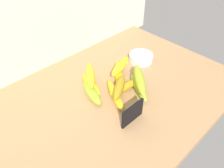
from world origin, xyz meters
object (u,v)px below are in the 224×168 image
(banana_3, at_px, (118,74))
(banana_1, at_px, (92,93))
(chalkboard_sign, at_px, (132,114))
(banana_5, at_px, (138,87))
(banana_0, at_px, (115,94))
(banana_8, at_px, (119,88))
(fruit_bowl, at_px, (141,58))
(banana_7, at_px, (90,75))
(banana_2, at_px, (124,87))
(banana_9, at_px, (139,79))
(banana_4, at_px, (91,84))
(banana_6, at_px, (120,66))

(banana_3, bearing_deg, banana_1, -173.99)
(chalkboard_sign, xyz_separation_m, banana_5, (0.15, 0.10, -0.02))
(banana_0, bearing_deg, banana_8, -44.19)
(banana_5, xyz_separation_m, banana_8, (-0.09, 0.03, 0.04))
(fruit_bowl, bearing_deg, banana_7, 174.44)
(banana_0, distance_m, banana_8, 0.04)
(banana_2, bearing_deg, banana_1, 152.22)
(banana_8, height_order, banana_9, banana_9)
(fruit_bowl, bearing_deg, banana_2, -156.91)
(banana_0, height_order, banana_9, banana_9)
(fruit_bowl, relative_size, banana_7, 0.69)
(banana_3, bearing_deg, chalkboard_sign, -124.34)
(banana_1, xyz_separation_m, banana_4, (0.03, 0.05, -0.00))
(fruit_bowl, relative_size, banana_3, 0.61)
(banana_6, xyz_separation_m, banana_7, (-0.15, 0.04, 0.00))
(banana_2, xyz_separation_m, banana_6, (0.07, 0.09, 0.04))
(banana_2, xyz_separation_m, banana_3, (0.05, 0.09, -0.00))
(banana_0, bearing_deg, banana_2, 4.09)
(banana_8, bearing_deg, banana_1, 133.66)
(banana_4, bearing_deg, banana_2, -51.27)
(banana_6, height_order, banana_7, banana_7)
(banana_0, height_order, banana_3, banana_0)
(banana_0, bearing_deg, banana_9, -17.92)
(banana_3, bearing_deg, banana_7, 161.70)
(banana_5, height_order, banana_8, banana_8)
(banana_7, bearing_deg, banana_5, -53.82)
(banana_0, relative_size, banana_6, 1.17)
(banana_4, distance_m, banana_8, 0.14)
(banana_4, xyz_separation_m, banana_8, (0.04, -0.13, 0.04))
(banana_7, bearing_deg, banana_4, -131.93)
(banana_2, bearing_deg, banana_5, -43.63)
(banana_1, height_order, banana_5, banana_1)
(banana_0, height_order, banana_4, banana_4)
(banana_4, relative_size, banana_8, 1.02)
(banana_3, height_order, banana_7, banana_7)
(banana_4, bearing_deg, chalkboard_sign, -92.49)
(banana_5, distance_m, banana_9, 0.04)
(banana_9, bearing_deg, chalkboard_sign, -147.16)
(banana_2, bearing_deg, banana_3, 59.18)
(chalkboard_sign, distance_m, banana_7, 0.27)
(banana_0, height_order, banana_5, same)
(banana_2, height_order, banana_3, banana_2)
(banana_6, distance_m, banana_8, 0.15)
(fruit_bowl, bearing_deg, banana_9, -142.20)
(banana_9, bearing_deg, banana_5, -152.14)
(banana_2, relative_size, banana_8, 1.01)
(banana_2, relative_size, banana_4, 0.98)
(banana_7, height_order, banana_9, banana_9)
(banana_3, bearing_deg, banana_4, 168.22)
(banana_0, xyz_separation_m, banana_8, (0.01, -0.01, 0.04))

